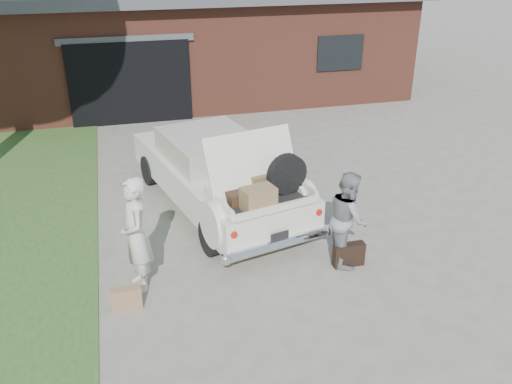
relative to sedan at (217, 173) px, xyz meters
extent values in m
plane|color=gray|center=(0.26, -2.42, -0.70)|extent=(90.00, 90.00, 0.00)
cube|color=brown|center=(1.26, 9.08, 0.80)|extent=(12.00, 7.00, 3.00)
cube|color=black|center=(-1.24, 5.63, 0.40)|extent=(3.20, 0.30, 2.20)
cube|color=#4C4C51|center=(-1.24, 5.56, 1.55)|extent=(3.50, 0.12, 0.18)
cube|color=black|center=(4.76, 5.56, 0.90)|extent=(1.40, 0.08, 1.00)
cube|color=beige|center=(-0.01, 0.05, -0.12)|extent=(2.75, 4.87, 0.60)
cube|color=#AAA295|center=(-0.08, 0.32, 0.41)|extent=(1.89, 2.13, 0.48)
cube|color=black|center=(-0.28, 1.17, 0.39)|extent=(1.40, 0.40, 0.40)
cube|color=black|center=(0.12, -0.53, 0.39)|extent=(1.40, 0.40, 0.40)
cylinder|color=black|center=(-0.44, -1.66, -0.39)|extent=(0.34, 0.64, 0.61)
cylinder|color=black|center=(1.13, -1.29, -0.39)|extent=(0.34, 0.64, 0.61)
cylinder|color=black|center=(-1.16, 1.38, -0.39)|extent=(0.34, 0.64, 0.61)
cylinder|color=black|center=(0.42, 1.75, -0.39)|extent=(0.34, 0.64, 0.61)
cylinder|color=silver|center=(0.52, -2.23, -0.33)|extent=(1.87, 0.59, 0.17)
cylinder|color=#A5140F|center=(-0.23, -2.34, 0.02)|extent=(0.13, 0.11, 0.11)
cylinder|color=#A5140F|center=(1.24, -2.00, 0.02)|extent=(0.13, 0.11, 0.11)
cube|color=black|center=(0.53, -2.25, -0.19)|extent=(0.31, 0.09, 0.16)
cube|color=black|center=(0.39, -1.65, 0.19)|extent=(1.62, 1.31, 0.04)
cube|color=beige|center=(-0.33, -1.82, 0.29)|extent=(0.28, 1.00, 0.17)
cube|color=beige|center=(1.10, -1.48, 0.29)|extent=(0.28, 1.00, 0.17)
cube|color=beige|center=(0.50, -2.14, 0.25)|extent=(1.44, 0.39, 0.11)
cube|color=beige|center=(0.32, -1.37, 0.69)|extent=(1.61, 0.81, 0.98)
cube|color=#3F281B|center=(0.09, -1.66, 0.30)|extent=(0.62, 0.47, 0.18)
cube|color=olive|center=(0.25, -2.01, 0.39)|extent=(0.57, 0.44, 0.35)
cube|color=black|center=(0.55, -1.48, 0.30)|extent=(0.63, 0.49, 0.17)
cube|color=brown|center=(0.45, -1.42, 0.45)|extent=(0.44, 0.34, 0.14)
cylinder|color=black|center=(0.83, -1.59, 0.55)|extent=(0.69, 0.30, 0.67)
imported|color=beige|center=(-1.62, -2.28, 0.18)|extent=(0.50, 0.68, 1.74)
imported|color=gray|center=(1.58, -2.39, 0.06)|extent=(0.70, 0.83, 1.52)
cube|color=#986E4D|center=(-1.84, -2.75, -0.53)|extent=(0.43, 0.15, 0.33)
cube|color=black|center=(1.57, -2.55, -0.50)|extent=(0.50, 0.16, 0.38)
camera|label=1|loc=(-1.70, -9.12, 4.02)|focal=38.00mm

